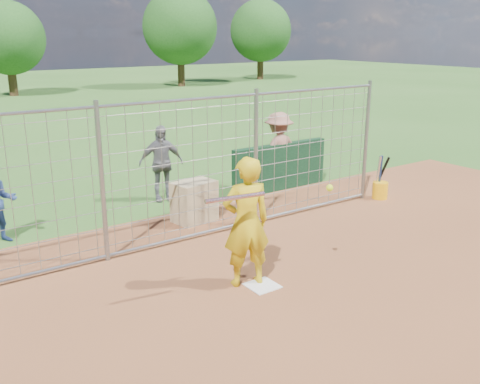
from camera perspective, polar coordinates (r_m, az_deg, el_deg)
ground at (r=8.10m, az=1.53°, el=-9.51°), size 100.00×100.00×0.00m
home_plate at (r=7.95m, az=2.39°, el=-9.96°), size 0.43×0.43×0.02m
dugout_wall at (r=12.57m, az=4.27°, el=2.68°), size 2.60×0.20×1.10m
batter at (r=7.65m, az=0.68°, el=-3.26°), size 0.80×0.63×1.93m
bystander_b at (r=11.80m, az=-8.42°, el=3.06°), size 1.05×0.63×1.68m
bystander_c at (r=12.61m, az=4.11°, el=4.40°), size 1.20×0.72×1.82m
equipment_bin at (r=10.49m, az=-4.90°, el=-1.01°), size 0.88×0.68×0.80m
equipment_in_play at (r=7.26m, az=2.11°, el=-0.32°), size 1.99×0.38×0.15m
bucket_with_bats at (r=12.33m, az=14.71°, el=0.43°), size 0.34×0.39×0.98m
backstop_fence at (r=9.25m, az=-5.80°, el=2.08°), size 9.08×0.08×2.60m
tree_line at (r=34.78m, az=-23.47°, el=15.54°), size 44.66×6.72×6.48m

